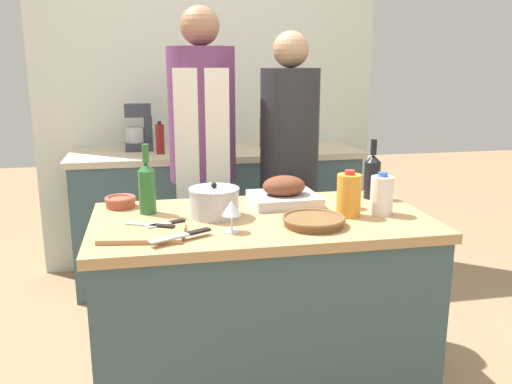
% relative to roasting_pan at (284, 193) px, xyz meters
% --- Properties ---
extents(kitchen_island, '(1.38, 0.74, 0.86)m').
position_rel_roasting_pan_xyz_m(kitchen_island, '(-0.14, -0.19, -0.48)').
color(kitchen_island, '#3D565B').
rests_on(kitchen_island, ground_plane).
extents(back_counter, '(1.92, 0.60, 0.90)m').
position_rel_roasting_pan_xyz_m(back_counter, '(-0.14, 1.29, -0.46)').
color(back_counter, '#3D565B').
rests_on(back_counter, ground_plane).
extents(back_wall, '(2.42, 0.10, 2.55)m').
position_rel_roasting_pan_xyz_m(back_wall, '(-0.14, 1.64, 0.36)').
color(back_wall, silver).
rests_on(back_wall, ground_plane).
extents(roasting_pan, '(0.30, 0.27, 0.13)m').
position_rel_roasting_pan_xyz_m(roasting_pan, '(0.00, 0.00, 0.00)').
color(roasting_pan, '#BCBCC1').
rests_on(roasting_pan, kitchen_island).
extents(wicker_basket, '(0.25, 0.25, 0.04)m').
position_rel_roasting_pan_xyz_m(wicker_basket, '(0.03, -0.34, -0.03)').
color(wicker_basket, brown).
rests_on(wicker_basket, kitchen_island).
extents(cutting_board, '(0.33, 0.24, 0.02)m').
position_rel_roasting_pan_xyz_m(cutting_board, '(-0.62, -0.35, -0.04)').
color(cutting_board, '#AD7F51').
rests_on(cutting_board, kitchen_island).
extents(stock_pot, '(0.21, 0.21, 0.15)m').
position_rel_roasting_pan_xyz_m(stock_pot, '(-0.33, -0.14, 0.01)').
color(stock_pot, '#B7B7BC').
rests_on(stock_pot, kitchen_island).
extents(mixing_bowl, '(0.14, 0.14, 0.05)m').
position_rel_roasting_pan_xyz_m(mixing_bowl, '(-0.72, 0.09, -0.02)').
color(mixing_bowl, '#A84C38').
rests_on(mixing_bowl, kitchen_island).
extents(juice_jug, '(0.10, 0.10, 0.19)m').
position_rel_roasting_pan_xyz_m(juice_jug, '(0.22, -0.24, 0.04)').
color(juice_jug, orange).
rests_on(juice_jug, kitchen_island).
extents(milk_jug, '(0.10, 0.10, 0.18)m').
position_rel_roasting_pan_xyz_m(milk_jug, '(0.36, -0.24, 0.03)').
color(milk_jug, white).
rests_on(milk_jug, kitchen_island).
extents(wine_bottle_green, '(0.07, 0.07, 0.28)m').
position_rel_roasting_pan_xyz_m(wine_bottle_green, '(0.43, 0.02, 0.06)').
color(wine_bottle_green, black).
rests_on(wine_bottle_green, kitchen_island).
extents(wine_bottle_dark, '(0.07, 0.07, 0.30)m').
position_rel_roasting_pan_xyz_m(wine_bottle_dark, '(-0.60, -0.03, 0.07)').
color(wine_bottle_dark, '#28662D').
rests_on(wine_bottle_dark, kitchen_island).
extents(wine_glass_left, '(0.07, 0.07, 0.12)m').
position_rel_roasting_pan_xyz_m(wine_glass_left, '(-0.29, -0.36, 0.04)').
color(wine_glass_left, silver).
rests_on(wine_glass_left, kitchen_island).
extents(wine_glass_right, '(0.07, 0.07, 0.13)m').
position_rel_roasting_pan_xyz_m(wine_glass_right, '(0.26, -0.13, 0.04)').
color(wine_glass_right, silver).
rests_on(wine_glass_right, kitchen_island).
extents(knife_chef, '(0.23, 0.14, 0.01)m').
position_rel_roasting_pan_xyz_m(knife_chef, '(-0.48, -0.42, -0.03)').
color(knife_chef, '#B7B7BC').
rests_on(knife_chef, cutting_board).
extents(knife_paring, '(0.19, 0.11, 0.01)m').
position_rel_roasting_pan_xyz_m(knife_paring, '(-0.59, -0.28, -0.03)').
color(knife_paring, '#B7B7BC').
rests_on(knife_paring, cutting_board).
extents(knife_bread, '(0.16, 0.10, 0.01)m').
position_rel_roasting_pan_xyz_m(knife_bread, '(-0.53, -0.27, -0.03)').
color(knife_bread, '#B7B7BC').
rests_on(knife_bread, cutting_board).
extents(stand_mixer, '(0.18, 0.14, 0.31)m').
position_rel_roasting_pan_xyz_m(stand_mixer, '(-0.64, 1.39, 0.12)').
color(stand_mixer, '#333842').
rests_on(stand_mixer, back_counter).
extents(condiment_bottle_tall, '(0.06, 0.06, 0.22)m').
position_rel_roasting_pan_xyz_m(condiment_bottle_tall, '(0.20, 1.36, 0.10)').
color(condiment_bottle_tall, '#B28E2D').
rests_on(condiment_bottle_tall, back_counter).
extents(condiment_bottle_short, '(0.05, 0.05, 0.21)m').
position_rel_roasting_pan_xyz_m(condiment_bottle_short, '(-0.51, 1.22, 0.09)').
color(condiment_bottle_short, maroon).
rests_on(condiment_bottle_short, back_counter).
extents(person_cook_aproned, '(0.36, 0.37, 1.77)m').
position_rel_roasting_pan_xyz_m(person_cook_aproned, '(-0.30, 0.62, 0.07)').
color(person_cook_aproned, beige).
rests_on(person_cook_aproned, ground_plane).
extents(person_cook_guest, '(0.32, 0.32, 1.64)m').
position_rel_roasting_pan_xyz_m(person_cook_guest, '(0.17, 0.56, 0.00)').
color(person_cook_guest, beige).
rests_on(person_cook_guest, ground_plane).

